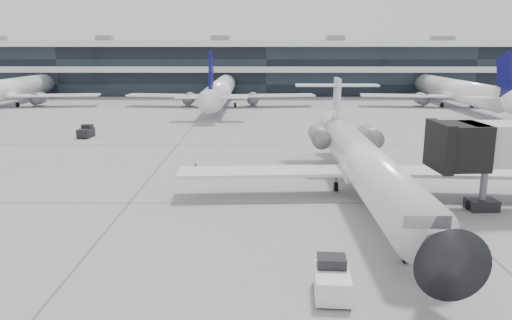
{
  "coord_description": "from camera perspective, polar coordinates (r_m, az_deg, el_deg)",
  "views": [
    {
      "loc": [
        -1.44,
        -31.36,
        10.09
      ],
      "look_at": [
        -1.64,
        1.41,
        2.6
      ],
      "focal_mm": 35.0,
      "sensor_mm": 36.0,
      "label": 1
    }
  ],
  "objects": [
    {
      "name": "ground",
      "position": [
        32.97,
        2.85,
        -4.96
      ],
      "size": [
        220.0,
        220.0,
        0.0
      ],
      "primitive_type": "plane",
      "color": "gray",
      "rests_on": "ground"
    },
    {
      "name": "terminal",
      "position": [
        113.48,
        1.1,
        10.3
      ],
      "size": [
        170.0,
        22.0,
        10.0
      ],
      "primitive_type": "cube",
      "color": "black",
      "rests_on": "ground"
    },
    {
      "name": "bg_jet_left",
      "position": [
        97.24,
        -26.4,
        5.58
      ],
      "size": [
        32.0,
        40.0,
        9.6
      ],
      "primitive_type": null,
      "color": "white",
      "rests_on": "ground"
    },
    {
      "name": "bg_jet_center",
      "position": [
        87.19,
        -3.99,
        6.19
      ],
      "size": [
        32.0,
        40.0,
        9.6
      ],
      "primitive_type": null,
      "color": "white",
      "rests_on": "ground"
    },
    {
      "name": "bg_jet_right",
      "position": [
        93.15,
        21.5,
        5.76
      ],
      "size": [
        32.0,
        40.0,
        9.6
      ],
      "primitive_type": null,
      "color": "white",
      "rests_on": "ground"
    },
    {
      "name": "regional_jet",
      "position": [
        34.61,
        12.1,
        -0.11
      ],
      "size": [
        25.3,
        31.43,
        7.28
      ],
      "rotation": [
        0.0,
        0.0,
        -0.01
      ],
      "color": "silver",
      "rests_on": "ground"
    },
    {
      "name": "baggage_tug",
      "position": [
        21.36,
        8.67,
        -13.4
      ],
      "size": [
        1.58,
        2.49,
        1.52
      ],
      "rotation": [
        0.0,
        0.0,
        -0.07
      ],
      "color": "white",
      "rests_on": "ground"
    },
    {
      "name": "traffic_cone",
      "position": [
        42.54,
        -6.92,
        -0.59
      ],
      "size": [
        0.42,
        0.42,
        0.54
      ],
      "rotation": [
        0.0,
        0.0,
        -0.14
      ],
      "color": "#D63D0B",
      "rests_on": "ground"
    },
    {
      "name": "far_tug",
      "position": [
        59.78,
        -18.85,
        3.08
      ],
      "size": [
        1.49,
        2.32,
        1.41
      ],
      "rotation": [
        0.0,
        0.0,
        -0.08
      ],
      "color": "black",
      "rests_on": "ground"
    }
  ]
}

